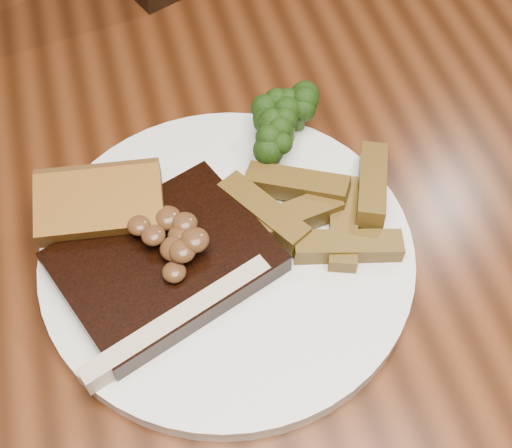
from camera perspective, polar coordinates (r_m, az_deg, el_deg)
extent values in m
cube|color=#4E240F|center=(0.60, -0.59, -2.84)|extent=(1.60, 0.90, 0.04)
cube|color=black|center=(1.21, -3.32, 15.14)|extent=(0.59, 0.59, 0.04)
cylinder|color=black|center=(1.56, -1.31, 14.36)|extent=(0.04, 0.04, 0.45)
cylinder|color=black|center=(1.43, -13.26, 8.12)|extent=(0.04, 0.04, 0.45)
cylinder|color=black|center=(1.37, 8.07, 6.24)|extent=(0.04, 0.04, 0.45)
cylinder|color=black|center=(1.22, -4.74, -1.69)|extent=(0.04, 0.04, 0.45)
cylinder|color=white|center=(0.57, -2.30, -2.58)|extent=(0.31, 0.31, 0.01)
cube|color=black|center=(0.55, -7.29, -3.13)|extent=(0.19, 0.17, 0.02)
cube|color=#C1B095|center=(0.53, -6.16, -8.00)|extent=(0.15, 0.07, 0.02)
cube|color=#97611B|center=(0.58, -12.05, 0.39)|extent=(0.10, 0.07, 0.02)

